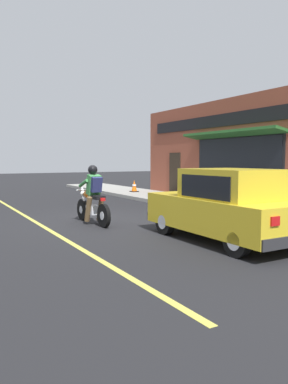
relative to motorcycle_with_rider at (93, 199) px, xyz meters
name	(u,v)px	position (x,y,z in m)	size (l,w,h in m)	color
ground_plane	(105,221)	(0.48, 0.28, -0.68)	(80.00, 80.00, 0.00)	black
sidewalk_curb	(179,200)	(5.19, 3.28, -0.61)	(2.60, 22.00, 0.14)	#9E9B93
lane_stripe	(19,212)	(-1.32, 3.28, -0.67)	(0.12, 19.80, 0.01)	#D1C64C
storefront_building	(219,151)	(6.72, 2.55, 1.43)	(1.25, 10.45, 4.20)	brown
motorcycle_with_rider	(93,199)	(0.00, 0.00, 0.00)	(0.56, 2.02, 1.62)	black
car_hatchback	(225,206)	(1.63, -3.49, 0.09)	(1.66, 3.79, 1.57)	black
fire_hydrant	(268,202)	(4.49, -2.10, -0.11)	(0.36, 0.24, 0.88)	red
traffic_cone	(134,186)	(5.08, 7.04, -0.25)	(0.36, 0.36, 0.60)	black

